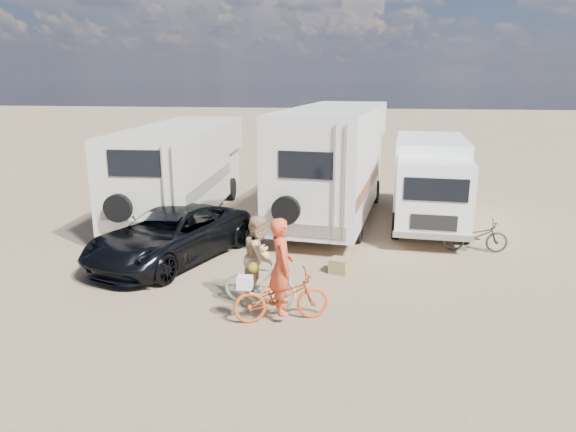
# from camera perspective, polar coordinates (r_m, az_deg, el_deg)

# --- Properties ---
(ground) EXTENTS (140.00, 140.00, 0.00)m
(ground) POSITION_cam_1_polar(r_m,az_deg,el_deg) (10.43, -0.03, -10.60)
(ground) COLOR #937757
(ground) RESTS_ON ground
(rv_main) EXTENTS (3.46, 8.39, 3.58)m
(rv_main) POSITION_cam_1_polar(r_m,az_deg,el_deg) (16.95, 5.04, 5.66)
(rv_main) COLOR white
(rv_main) RESTS_ON ground
(rv_left) EXTENTS (2.83, 8.08, 2.97)m
(rv_left) POSITION_cam_1_polar(r_m,az_deg,el_deg) (17.62, -11.44, 4.78)
(rv_left) COLOR white
(rv_left) RESTS_ON ground
(box_truck) EXTENTS (2.58, 6.11, 2.62)m
(box_truck) POSITION_cam_1_polar(r_m,az_deg,el_deg) (16.78, 15.19, 3.45)
(box_truck) COLOR white
(box_truck) RESTS_ON ground
(dark_suv) EXTENTS (3.71, 5.22, 1.32)m
(dark_suv) POSITION_cam_1_polar(r_m,az_deg,el_deg) (13.45, -12.68, -2.02)
(dark_suv) COLOR black
(dark_suv) RESTS_ON ground
(bike_man) EXTENTS (1.94, 1.20, 0.96)m
(bike_man) POSITION_cam_1_polar(r_m,az_deg,el_deg) (9.99, -0.72, -8.76)
(bike_man) COLOR #C34B18
(bike_man) RESTS_ON ground
(bike_woman) EXTENTS (1.58, 0.63, 0.92)m
(bike_woman) POSITION_cam_1_polar(r_m,az_deg,el_deg) (10.69, -3.11, -7.27)
(bike_woman) COLOR beige
(bike_woman) RESTS_ON ground
(rider_man) EXTENTS (0.63, 0.78, 1.84)m
(rider_man) POSITION_cam_1_polar(r_m,az_deg,el_deg) (9.82, -0.73, -6.42)
(rider_man) COLOR #DB4827
(rider_man) RESTS_ON ground
(rider_woman) EXTENTS (0.74, 0.90, 1.69)m
(rider_woman) POSITION_cam_1_polar(r_m,az_deg,el_deg) (10.55, -3.13, -5.35)
(rider_woman) COLOR tan
(rider_woman) RESTS_ON ground
(bike_parked) EXTENTS (1.66, 0.60, 0.87)m
(bike_parked) POSITION_cam_1_polar(r_m,az_deg,el_deg) (14.68, 19.73, -2.04)
(bike_parked) COLOR #292C29
(bike_parked) RESTS_ON ground
(cooler) EXTENTS (0.62, 0.53, 0.42)m
(cooler) POSITION_cam_1_polar(r_m,az_deg,el_deg) (14.64, -4.27, -2.15)
(cooler) COLOR #1E5685
(cooler) RESTS_ON ground
(crate) EXTENTS (0.52, 0.52, 0.34)m
(crate) POSITION_cam_1_polar(r_m,az_deg,el_deg) (12.51, 5.62, -5.39)
(crate) COLOR olive
(crate) RESTS_ON ground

